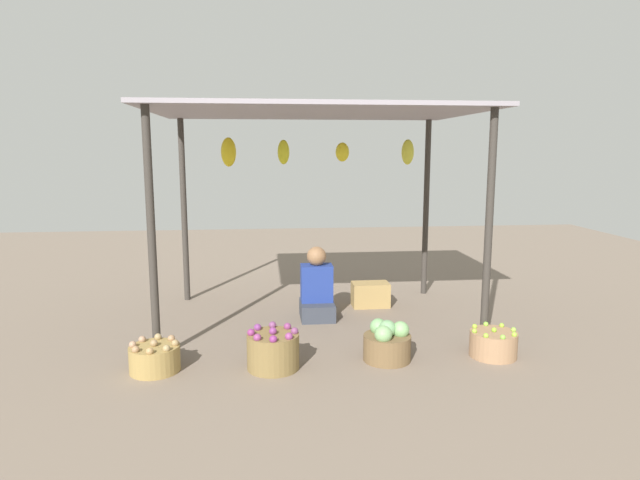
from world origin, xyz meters
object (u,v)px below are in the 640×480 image
vendor_person (317,291)px  basket_cabbages (387,343)px  basket_potatoes (155,358)px  basket_limes (493,344)px  wooden_crate_near_vendor (370,295)px  basket_purple_onions (273,350)px

vendor_person → basket_cabbages: size_ratio=1.90×
vendor_person → basket_potatoes: bearing=-138.0°
vendor_person → basket_cabbages: 1.38m
basket_limes → wooden_crate_near_vendor: size_ratio=0.96×
basket_limes → wooden_crate_near_vendor: wooden_crate_near_vendor is taller
basket_potatoes → basket_purple_onions: (0.97, -0.04, 0.04)m
basket_purple_onions → basket_limes: bearing=2.1°
basket_cabbages → wooden_crate_near_vendor: size_ratio=0.97×
vendor_person → basket_cabbages: vendor_person is taller
vendor_person → basket_potatoes: (-1.47, -1.32, -0.18)m
basket_purple_onions → wooden_crate_near_vendor: (1.16, 1.73, -0.01)m
basket_purple_onions → basket_cabbages: (0.98, 0.08, -0.00)m
vendor_person → basket_potatoes: vendor_person is taller
basket_potatoes → basket_limes: basket_potatoes is taller
basket_limes → basket_cabbages: bearing=179.6°
vendor_person → basket_cabbages: bearing=-69.3°
basket_potatoes → basket_purple_onions: bearing=-2.5°
vendor_person → basket_limes: (1.44, -1.29, -0.18)m
basket_purple_onions → vendor_person: bearing=70.0°
basket_purple_onions → wooden_crate_near_vendor: basket_purple_onions is taller
basket_limes → wooden_crate_near_vendor: (-0.78, 1.66, 0.03)m
vendor_person → wooden_crate_near_vendor: vendor_person is taller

